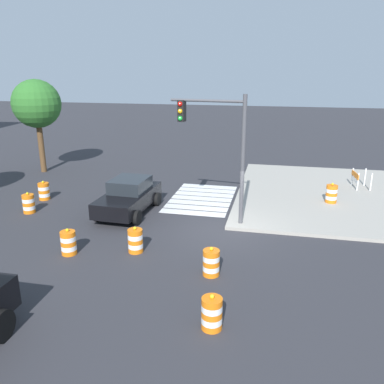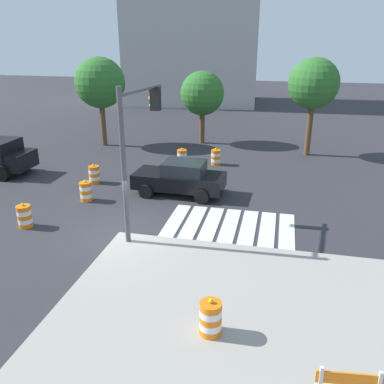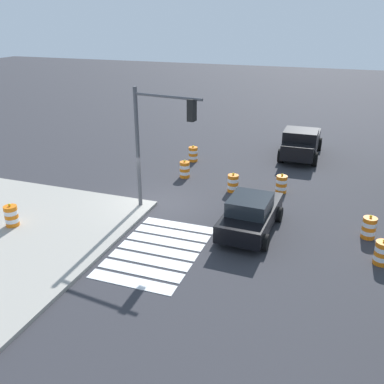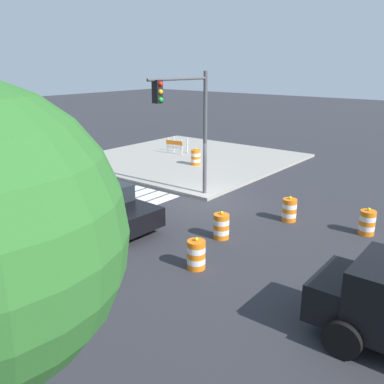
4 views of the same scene
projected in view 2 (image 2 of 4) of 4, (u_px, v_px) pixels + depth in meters
ground_plane at (119, 235)px, 15.44m from camera, size 120.00×120.00×0.00m
crosswalk_stripes at (230, 225)px, 16.26m from camera, size 5.10×3.20×0.02m
sports_car at (180, 178)px, 19.27m from camera, size 4.37×2.26×1.63m
traffic_barrel_near_corner at (86, 191)px, 18.58m from camera, size 0.56×0.56×1.02m
traffic_barrel_crosswalk_end at (94, 174)px, 20.87m from camera, size 0.56×0.56×1.02m
traffic_barrel_median_near at (25, 216)px, 16.01m from camera, size 0.56×0.56×1.02m
traffic_barrel_median_far at (182, 157)px, 23.88m from camera, size 0.56×0.56×1.02m
traffic_barrel_lane_center at (216, 157)px, 23.86m from camera, size 0.56×0.56×1.02m
traffic_barrel_on_sidewalk at (211, 318)px, 9.98m from camera, size 0.56×0.56×1.02m
traffic_light_pole at (137, 133)px, 14.37m from camera, size 0.63×3.27×5.50m
street_tree_streetside_near at (202, 94)px, 27.69m from camera, size 3.00×3.00×4.99m
street_tree_streetside_mid at (314, 84)px, 24.43m from camera, size 3.07×3.07×6.01m
street_tree_streetside_far at (100, 83)px, 26.83m from camera, size 3.35×3.35×5.93m
office_building_far at (194, 1)px, 43.28m from camera, size 14.73×11.05×21.46m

